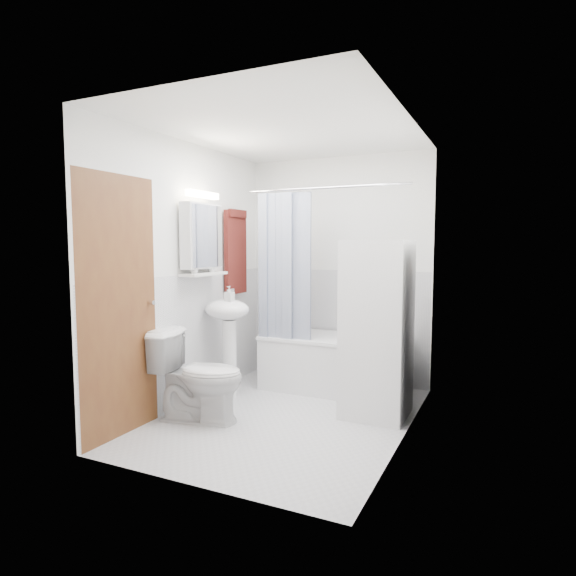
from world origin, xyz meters
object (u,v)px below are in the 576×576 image
at_px(sink, 228,325).
at_px(toilet, 199,376).
at_px(bathtub, 334,361).
at_px(washer_dryer, 377,329).

bearing_deg(sink, toilet, -79.36).
distance_m(bathtub, washer_dryer, 0.90).
bearing_deg(bathtub, washer_dryer, -42.64).
bearing_deg(washer_dryer, sink, -175.62).
xyz_separation_m(bathtub, washer_dryer, (0.57, -0.53, 0.45)).
relative_size(bathtub, washer_dryer, 0.95).
relative_size(sink, washer_dryer, 0.69).
bearing_deg(toilet, washer_dryer, -71.43).
bearing_deg(toilet, sink, -0.71).
relative_size(bathtub, toilet, 1.86).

